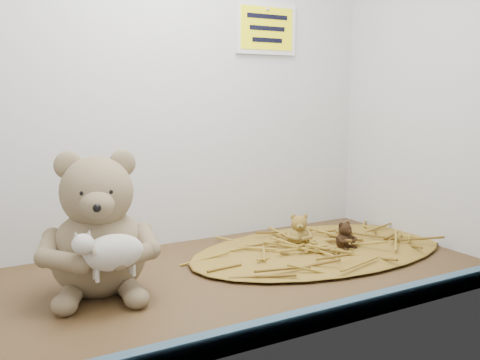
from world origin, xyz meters
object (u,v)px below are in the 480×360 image
toy_lamb (114,252)px  mini_teddy_tan (299,229)px  mini_teddy_brown (344,234)px  main_teddy (98,223)px

toy_lamb → mini_teddy_tan: toy_lamb is taller
toy_lamb → mini_teddy_brown: toy_lamb is taller
mini_teddy_tan → mini_teddy_brown: 10.96cm
main_teddy → mini_teddy_tan: main_teddy is taller
toy_lamb → mini_teddy_tan: size_ratio=1.74×
main_teddy → mini_teddy_brown: main_teddy is taller
main_teddy → mini_teddy_brown: bearing=11.9°
main_teddy → mini_teddy_brown: (58.41, -2.61, -9.17)cm
main_teddy → mini_teddy_tan: bearing=19.3°
toy_lamb → mini_teddy_tan: (49.89, 14.12, -5.21)cm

